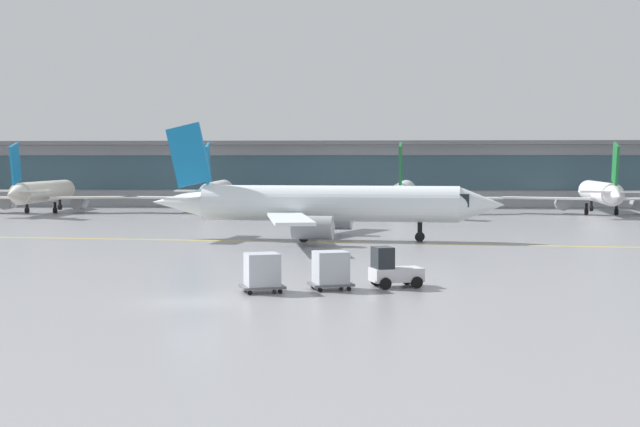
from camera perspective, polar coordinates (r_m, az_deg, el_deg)
ground_plane at (r=41.12m, az=-8.14°, el=-5.69°), size 400.00×400.00×0.00m
taxiway_centreline_stripe at (r=71.00m, az=0.53°, el=-1.87°), size 109.30×13.13×0.01m
terminal_concourse at (r=133.86m, az=-0.11°, el=2.66°), size 188.66×11.00×9.60m
gate_airplane_1 at (r=118.86m, az=-17.41°, el=1.33°), size 24.63×26.53×8.79m
gate_airplane_2 at (r=114.26m, az=-6.67°, el=1.38°), size 24.60×26.54×8.79m
gate_airplane_3 at (r=112.12m, az=5.43°, el=1.36°), size 24.61×26.54×8.79m
gate_airplane_4 at (r=115.65m, az=17.63°, el=1.27°), size 24.57×26.54×8.79m
taxiing_regional_jet at (r=72.85m, az=0.31°, el=0.58°), size 29.71×27.44×9.84m
baggage_tug at (r=45.62m, az=4.69°, el=-3.65°), size 2.91×2.28×2.10m
cargo_dolly_lead at (r=44.58m, az=0.70°, el=-3.59°), size 2.50×2.19×1.94m
cargo_dolly_trailing at (r=43.73m, az=-3.75°, el=-3.73°), size 2.50×2.19×1.94m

